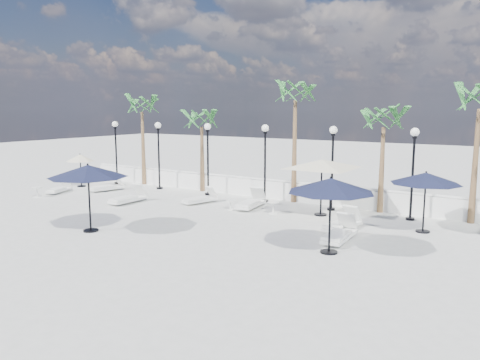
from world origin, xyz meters
The scene contains 28 objects.
ground centered at (0.00, 0.00, 0.00)m, with size 100.00×100.00×0.00m, color #A6A7A1.
balustrade centered at (0.00, 7.50, 0.47)m, with size 26.00×0.30×1.01m.
lamppost_0 centered at (-10.50, 6.50, 2.49)m, with size 0.36×0.36×3.84m.
lamppost_1 centered at (-7.00, 6.50, 2.49)m, with size 0.36×0.36×3.84m.
lamppost_2 centered at (-3.50, 6.50, 2.49)m, with size 0.36×0.36×3.84m.
lamppost_3 centered at (0.00, 6.50, 2.49)m, with size 0.36×0.36×3.84m.
lamppost_4 centered at (3.50, 6.50, 2.49)m, with size 0.36×0.36×3.84m.
lamppost_5 centered at (7.00, 6.50, 2.49)m, with size 0.36×0.36×3.84m.
palm_0 centered at (-9.00, 7.30, 4.53)m, with size 2.60×2.60×5.50m.
palm_1 centered at (-4.50, 7.30, 3.75)m, with size 2.60×2.60×4.70m.
palm_2 centered at (1.20, 7.30, 5.12)m, with size 2.60×2.60×6.10m.
palm_3 centered at (5.50, 7.30, 3.95)m, with size 2.60×2.60×4.90m.
palm_4 centered at (9.20, 7.30, 4.73)m, with size 2.60×2.60×5.70m.
lounger_0 centered at (-9.04, 4.38, 0.24)m, with size 1.12×2.01×0.72m.
lounger_1 centered at (-10.84, 2.57, 0.22)m, with size 1.15×1.82×0.65m.
lounger_2 centered at (-5.51, 2.61, 0.26)m, with size 0.68×2.06×0.77m.
lounger_3 centered at (0.18, 4.90, 0.27)m, with size 0.96×2.19×0.79m.
lounger_4 centered at (-2.49, 4.46, 0.23)m, with size 1.10×1.93×0.69m.
lounger_5 centered at (5.21, 3.36, 0.26)m, with size 0.93×2.11×0.77m.
lounger_6 centered at (5.66, 1.91, 0.27)m, with size 0.80×2.16×0.80m.
side_table_0 centered at (-10.71, 1.14, 0.31)m, with size 0.53×0.53×0.52m.
side_table_1 centered at (-0.44, 4.10, 0.26)m, with size 0.45×0.45×0.44m.
side_table_2 centered at (1.62, 4.44, 0.32)m, with size 0.54×0.54×0.52m.
parasol_navy_left centered at (-2.76, -1.95, 2.29)m, with size 2.94×2.94×2.60m.
parasol_navy_mid centered at (5.87, 0.42, 2.20)m, with size 2.79×2.79×2.50m.
parasol_navy_right centered at (7.86, 4.76, 2.04)m, with size 2.60×2.60×2.33m.
parasol_cream_sq_a centered at (3.51, 5.27, 2.43)m, with size 5.36×5.36×2.63m.
parasol_cream_small centered at (-11.46, 4.58, 1.69)m, with size 1.61×1.61×1.98m.
Camera 1 is at (11.35, -13.36, 4.63)m, focal length 35.00 mm.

